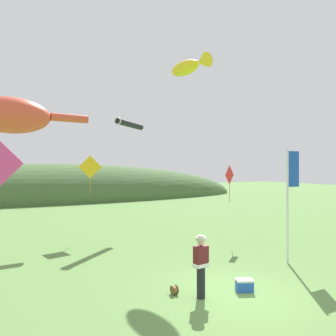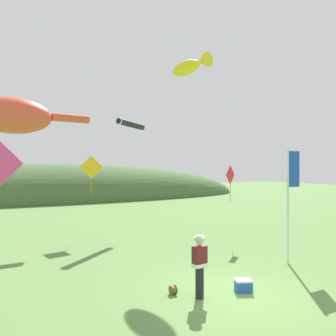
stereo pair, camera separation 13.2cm
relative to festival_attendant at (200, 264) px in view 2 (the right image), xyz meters
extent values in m
plane|color=#5B8442|center=(0.99, -0.14, -0.95)|extent=(120.00, 120.00, 0.00)
ellipsoid|color=#426033|center=(0.99, 32.13, -0.95)|extent=(49.52, 13.07, 8.37)
cylinder|color=black|center=(0.00, 0.00, -0.51)|extent=(0.24, 0.24, 0.88)
cube|color=#59191E|center=(0.00, 0.00, 0.23)|extent=(0.43, 0.30, 0.60)
cube|color=white|center=(0.00, 0.00, -0.01)|extent=(0.46, 0.32, 0.10)
sphere|color=beige|center=(0.00, 0.00, 0.64)|extent=(0.20, 0.20, 0.20)
cylinder|color=#B2AD99|center=(0.00, 0.00, 0.73)|extent=(0.30, 0.30, 0.09)
cylinder|color=#B2AD99|center=(0.00, 0.00, 0.79)|extent=(0.20, 0.20, 0.07)
cylinder|color=olive|center=(-0.54, 0.58, -0.82)|extent=(0.14, 0.20, 0.20)
cylinder|color=brown|center=(-0.62, 0.58, -0.82)|extent=(0.02, 0.26, 0.26)
cylinder|color=brown|center=(-0.47, 0.58, -0.82)|extent=(0.02, 0.26, 0.26)
cube|color=blue|center=(1.44, -0.18, -0.80)|extent=(0.57, 0.48, 0.30)
cube|color=white|center=(1.44, -0.18, -0.62)|extent=(0.58, 0.49, 0.06)
cylinder|color=silver|center=(4.86, 1.26, 1.25)|extent=(0.08, 0.08, 4.40)
cube|color=#1E4CB2|center=(5.18, 1.26, 2.70)|extent=(0.60, 0.03, 1.40)
ellipsoid|color=#E04C33|center=(-4.45, 10.99, 5.47)|extent=(4.09, 2.35, 1.88)
ellipsoid|color=white|center=(-4.63, 10.98, 5.13)|extent=(2.64, 1.32, 1.04)
cylinder|color=#E04C33|center=(-1.44, 11.21, 5.57)|extent=(2.10, 0.60, 0.45)
ellipsoid|color=yellow|center=(3.31, 6.43, 7.79)|extent=(1.03, 2.08, 0.71)
cone|color=yellow|center=(3.50, 5.11, 7.79)|extent=(0.79, 0.74, 0.71)
cone|color=yellow|center=(3.30, 6.49, 8.09)|extent=(0.37, 0.37, 0.33)
sphere|color=black|center=(3.46, 7.10, 7.85)|extent=(0.16, 0.16, 0.16)
cylinder|color=black|center=(2.12, 10.94, 5.40)|extent=(2.57, 2.37, 0.36)
torus|color=white|center=(0.95, 9.89, 5.40)|extent=(0.34, 0.37, 0.44)
cube|color=yellow|center=(-0.63, 9.78, 2.80)|extent=(1.12, 0.60, 1.25)
cylinder|color=black|center=(-0.63, 9.79, 2.80)|extent=(0.75, 0.41, 0.02)
cube|color=#A98511|center=(-0.63, 9.78, 1.72)|extent=(0.03, 0.02, 0.90)
cube|color=red|center=(5.34, 5.42, 2.39)|extent=(0.88, 0.45, 0.98)
cylinder|color=black|center=(5.34, 5.43, 2.39)|extent=(0.59, 0.31, 0.02)
cube|color=maroon|center=(5.34, 5.42, 1.45)|extent=(0.03, 0.02, 0.90)
camera|label=1|loc=(-5.17, -7.77, 2.74)|focal=35.00mm
camera|label=2|loc=(-5.06, -7.83, 2.74)|focal=35.00mm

